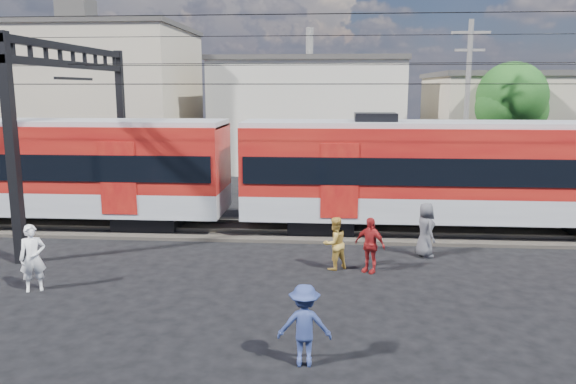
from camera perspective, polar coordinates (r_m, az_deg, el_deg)
name	(u,v)px	position (r m, az deg, el deg)	size (l,w,h in m)	color
ground	(347,317)	(13.72, 5.99, -12.56)	(120.00, 120.00, 0.00)	black
track_bed	(341,231)	(21.30, 5.43, -3.93)	(70.00, 3.40, 0.12)	#2D2823
rail_near	(342,233)	(20.54, 5.47, -4.13)	(70.00, 0.12, 0.12)	#59544C
rail_far	(341,223)	(22.00, 5.41, -3.14)	(70.00, 0.12, 0.12)	#59544C
commuter_train	(468,171)	(21.42, 17.86, 2.08)	(50.30, 3.08, 4.17)	black
catenary	(111,94)	(22.20, -17.58, 9.47)	(70.00, 9.30, 7.52)	black
building_west	(82,99)	(40.20, -20.19, 8.91)	(14.28, 10.20, 9.30)	tan
building_midwest	(309,112)	(39.69, 2.15, 8.08)	(12.24, 12.24, 7.30)	#B7B2A0
building_mideast	(562,123)	(39.42, 26.03, 6.28)	(16.32, 10.20, 6.30)	tan
utility_pole_mid	(467,105)	(28.37, 17.70, 8.38)	(1.80, 0.24, 8.50)	slate
tree_near	(515,101)	(32.19, 22.04, 8.54)	(3.82, 3.64, 6.72)	#382619
pedestrian_a	(33,258)	(16.51, -24.51, -6.12)	(0.66, 0.43, 1.81)	white
pedestrian_b	(335,243)	(16.86, 4.76, -5.22)	(0.78, 0.61, 1.60)	gold
pedestrian_c	(304,325)	(11.23, 1.68, -13.37)	(1.06, 0.61, 1.65)	navy
pedestrian_d	(370,245)	(16.72, 8.30, -5.33)	(0.97, 0.40, 1.66)	maroon
pedestrian_e	(425,230)	(18.57, 13.79, -3.76)	(0.86, 0.56, 1.76)	#46464B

